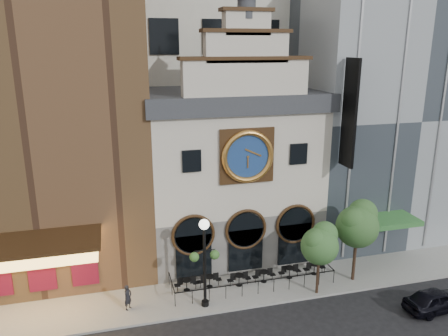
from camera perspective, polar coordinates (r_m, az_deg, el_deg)
The scene contains 17 objects.
ground at distance 28.08m, azimuth 5.30°, elevation -17.58°, with size 120.00×120.00×0.00m, color black.
sidewalk at distance 30.03m, azimuth 3.62°, elevation -14.95°, with size 44.00×5.00×0.15m, color gray.
clock_building at distance 32.11m, azimuth 0.83°, elevation 0.03°, with size 12.60×8.78×18.65m.
theater_building at distance 32.33m, azimuth -23.37°, elevation 9.55°, with size 14.00×15.60×25.00m.
retail_building at distance 38.76m, azimuth 18.91°, elevation 7.15°, with size 14.00×14.40×20.00m.
cafe_railing at distance 29.77m, azimuth 3.64°, elevation -14.08°, with size 10.60×2.60×0.90m, color black, non-canonical shape.
bistro_0 at distance 29.10m, azimuth -4.91°, elevation -14.83°, with size 1.58×0.68×0.90m.
bistro_1 at distance 29.38m, azimuth -1.90°, elevation -14.46°, with size 1.58×0.68×0.90m.
bistro_2 at distance 29.53m, azimuth 1.98°, elevation -14.30°, with size 1.58×0.68×0.90m.
bistro_3 at distance 30.03m, azimuth 5.23°, elevation -13.81°, with size 1.58×0.68×0.90m.
bistro_4 at distance 30.69m, azimuth 8.56°, elevation -13.23°, with size 1.58×0.68×0.90m.
bistro_5 at distance 31.42m, azimuth 11.71°, elevation -12.66°, with size 1.58×0.68×0.90m.
car_right at distance 30.12m, azimuth 26.00°, elevation -15.22°, with size 1.65×4.09×1.40m, color black.
pedestrian at distance 27.67m, azimuth -12.44°, elevation -16.16°, with size 0.57×0.38×1.57m, color black.
lamppost at distance 26.08m, azimuth -2.56°, elevation -11.09°, with size 1.80×0.61×5.62m.
tree_left at distance 28.03m, azimuth 12.45°, elevation -9.54°, with size 2.44×2.35×4.70m.
tree_right at distance 29.95m, azimuth 17.09°, elevation -6.90°, with size 2.88×2.77×5.55m.
Camera 1 is at (-8.38, -21.92, 15.43)m, focal length 35.00 mm.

